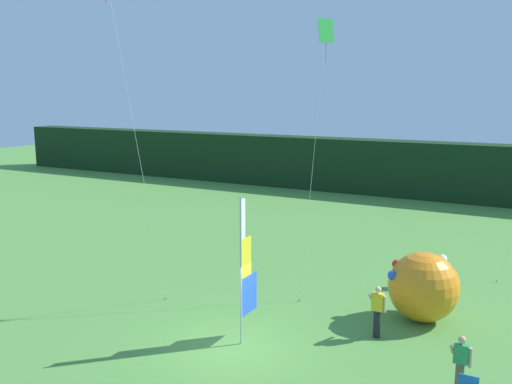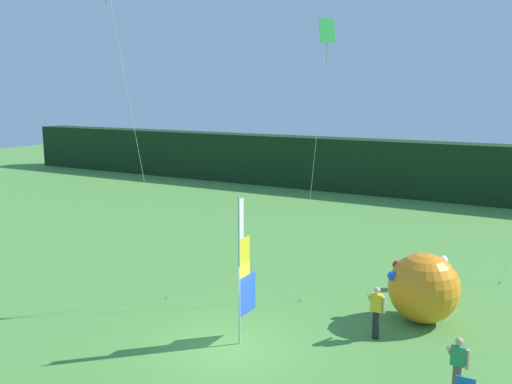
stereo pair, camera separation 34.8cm
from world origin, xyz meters
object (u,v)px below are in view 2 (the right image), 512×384
banner_flag (244,272)px  kite_red_diamond_1 (111,6)px  kite_green_diamond_2 (325,48)px  person_mid_field (376,311)px  inflatable_balloon (424,288)px  person_near_banner (458,365)px

banner_flag → kite_red_diamond_1: bearing=-173.1°
kite_green_diamond_2 → person_mid_field: bearing=-44.5°
person_mid_field → inflatable_balloon: size_ratio=0.71×
kite_red_diamond_1 → kite_green_diamond_2: size_ratio=1.14×
banner_flag → person_near_banner: size_ratio=2.96×
inflatable_balloon → kite_red_diamond_1: kite_red_diamond_1 is taller
person_mid_field → kite_green_diamond_2: 9.57m
person_mid_field → inflatable_balloon: 2.32m
banner_flag → person_mid_field: 4.40m
person_mid_field → kite_green_diamond_2: bearing=135.5°
banner_flag → kite_green_diamond_2: 8.89m
banner_flag → inflatable_balloon: size_ratio=1.96×
person_mid_field → kite_green_diamond_2: size_ratio=0.16×
person_mid_field → kite_green_diamond_2: kite_green_diamond_2 is taller
person_near_banner → person_mid_field: person_mid_field is taller
kite_green_diamond_2 → banner_flag: bearing=-93.8°
banner_flag → person_mid_field: bearing=31.1°
person_near_banner → person_mid_field: (-2.84, 2.25, 0.07)m
person_near_banner → person_mid_field: bearing=141.6°
banner_flag → person_mid_field: (3.59, 2.17, -1.34)m
person_near_banner → inflatable_balloon: (-1.85, 4.33, 0.36)m
person_mid_field → kite_red_diamond_1: size_ratio=0.14×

